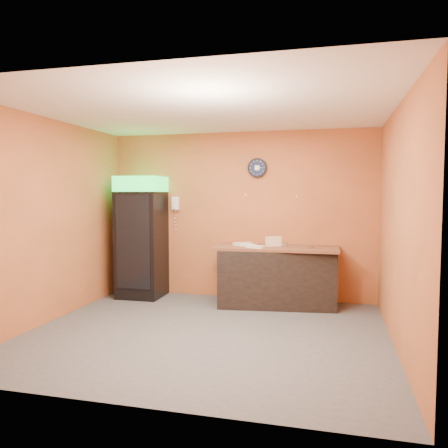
% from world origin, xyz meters
% --- Properties ---
extents(floor, '(4.50, 4.50, 0.00)m').
position_xyz_m(floor, '(0.00, 0.00, 0.00)').
color(floor, '#47474C').
rests_on(floor, ground).
extents(back_wall, '(4.50, 0.02, 2.80)m').
position_xyz_m(back_wall, '(0.00, 2.00, 1.40)').
color(back_wall, '#CB6639').
rests_on(back_wall, floor).
extents(left_wall, '(0.02, 4.00, 2.80)m').
position_xyz_m(left_wall, '(-2.25, 0.00, 1.40)').
color(left_wall, '#CB6639').
rests_on(left_wall, floor).
extents(right_wall, '(0.02, 4.00, 2.80)m').
position_xyz_m(right_wall, '(2.25, 0.00, 1.40)').
color(right_wall, '#CB6639').
rests_on(right_wall, floor).
extents(ceiling, '(4.50, 4.00, 0.02)m').
position_xyz_m(ceiling, '(0.00, 0.00, 2.80)').
color(ceiling, white).
rests_on(ceiling, back_wall).
extents(beverage_cooler, '(0.73, 0.75, 2.06)m').
position_xyz_m(beverage_cooler, '(-1.64, 1.60, 1.01)').
color(beverage_cooler, black).
rests_on(beverage_cooler, floor).
extents(prep_counter, '(1.88, 1.01, 0.90)m').
position_xyz_m(prep_counter, '(0.68, 1.60, 0.45)').
color(prep_counter, black).
rests_on(prep_counter, floor).
extents(wall_clock, '(0.32, 0.06, 0.32)m').
position_xyz_m(wall_clock, '(0.30, 1.97, 2.20)').
color(wall_clock, black).
rests_on(wall_clock, back_wall).
extents(wall_phone, '(0.12, 0.11, 0.23)m').
position_xyz_m(wall_phone, '(-1.14, 1.95, 1.60)').
color(wall_phone, white).
rests_on(wall_phone, back_wall).
extents(butcher_paper, '(1.93, 0.84, 0.04)m').
position_xyz_m(butcher_paper, '(0.68, 1.60, 0.92)').
color(butcher_paper, brown).
rests_on(butcher_paper, prep_counter).
extents(sub_roll_stack, '(0.26, 0.18, 0.15)m').
position_xyz_m(sub_roll_stack, '(0.63, 1.63, 1.01)').
color(sub_roll_stack, beige).
rests_on(sub_roll_stack, butcher_paper).
extents(wrapped_sandwich_left, '(0.27, 0.14, 0.04)m').
position_xyz_m(wrapped_sandwich_left, '(0.24, 1.53, 0.95)').
color(wrapped_sandwich_left, silver).
rests_on(wrapped_sandwich_left, butcher_paper).
extents(wrapped_sandwich_mid, '(0.31, 0.22, 0.04)m').
position_xyz_m(wrapped_sandwich_mid, '(0.39, 1.33, 0.96)').
color(wrapped_sandwich_mid, silver).
rests_on(wrapped_sandwich_mid, butcher_paper).
extents(wrapped_sandwich_right, '(0.31, 0.28, 0.04)m').
position_xyz_m(wrapped_sandwich_right, '(0.12, 1.65, 0.96)').
color(wrapped_sandwich_right, silver).
rests_on(wrapped_sandwich_right, butcher_paper).
extents(kitchen_tool, '(0.06, 0.06, 0.06)m').
position_xyz_m(kitchen_tool, '(0.81, 1.72, 0.97)').
color(kitchen_tool, silver).
rests_on(kitchen_tool, butcher_paper).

